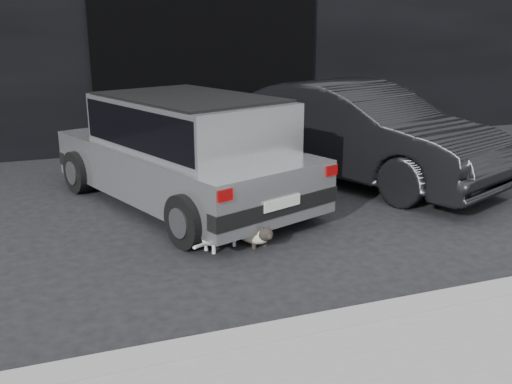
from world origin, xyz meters
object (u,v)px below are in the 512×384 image
object	(u,v)px
silver_hatchback	(185,146)
cat_white	(223,233)
second_car	(358,132)
cat_siamese	(254,233)

from	to	relation	value
silver_hatchback	cat_white	world-z (taller)	silver_hatchback
second_car	cat_white	distance (m)	3.21
silver_hatchback	second_car	size ratio (longest dim) A/B	0.96
silver_hatchback	cat_white	bearing A→B (deg)	-110.25
silver_hatchback	cat_siamese	world-z (taller)	silver_hatchback
second_car	cat_siamese	size ratio (longest dim) A/B	5.52
cat_siamese	cat_white	bearing A→B (deg)	-16.68
silver_hatchback	cat_white	xyz separation A→B (m)	(-0.00, -1.53, -0.58)
cat_siamese	silver_hatchback	bearing A→B (deg)	-91.79
cat_white	cat_siamese	bearing A→B (deg)	61.49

